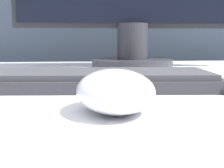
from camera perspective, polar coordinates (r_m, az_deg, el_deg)
name	(u,v)px	position (r m, az deg, el deg)	size (l,w,h in m)	color
partition_panel	(95,81)	(1.12, -3.09, 0.49)	(5.00, 0.03, 1.29)	#333D4C
computer_mouse_near	(115,91)	(0.30, 0.62, -1.25)	(0.08, 0.11, 0.04)	white
keyboard	(59,79)	(0.46, -9.66, 0.82)	(0.47, 0.17, 0.02)	#28282D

